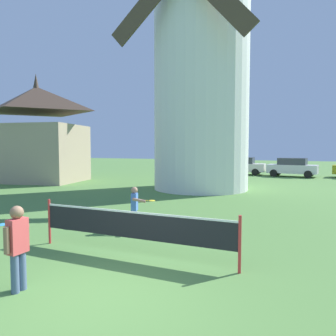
# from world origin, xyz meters

# --- Properties ---
(ground_plane) EXTENTS (120.00, 120.00, 0.00)m
(ground_plane) POSITION_xyz_m (0.00, 0.00, 0.00)
(ground_plane) COLOR #517F3D
(windmill) EXTENTS (7.89, 6.12, 15.13)m
(windmill) POSITION_xyz_m (-2.44, 13.16, 7.76)
(windmill) COLOR white
(windmill) RESTS_ON ground_plane
(tennis_net) EXTENTS (4.71, 0.06, 1.10)m
(tennis_net) POSITION_xyz_m (-0.44, 1.73, 0.68)
(tennis_net) COLOR red
(tennis_net) RESTS_ON ground_plane
(player_near) EXTENTS (0.78, 0.56, 1.42)m
(player_near) POSITION_xyz_m (-1.33, -0.45, 0.80)
(player_near) COLOR slate
(player_near) RESTS_ON ground_plane
(player_far) EXTENTS (0.79, 0.41, 1.25)m
(player_far) POSITION_xyz_m (-1.44, 3.68, 0.71)
(player_far) COLOR slate
(player_far) RESTS_ON ground_plane
(stray_ball) EXTENTS (0.25, 0.25, 0.25)m
(stray_ball) POSITION_xyz_m (-3.16, 3.14, 0.13)
(stray_ball) COLOR #4CB259
(stray_ball) RESTS_ON ground_plane
(parked_car_green) EXTENTS (4.55, 2.37, 1.56)m
(parked_car_green) POSITION_xyz_m (-6.89, 24.13, 0.81)
(parked_car_green) COLOR #1E6638
(parked_car_green) RESTS_ON ground_plane
(parked_car_cream) EXTENTS (4.44, 1.92, 1.56)m
(parked_car_cream) POSITION_xyz_m (-2.21, 24.40, 0.81)
(parked_car_cream) COLOR silver
(parked_car_cream) RESTS_ON ground_plane
(parked_car_silver) EXTENTS (4.09, 2.30, 1.56)m
(parked_car_silver) POSITION_xyz_m (2.26, 23.85, 0.81)
(parked_car_silver) COLOR silver
(parked_car_silver) RESTS_ON ground_plane
(chapel) EXTENTS (7.09, 5.77, 7.60)m
(chapel) POSITION_xyz_m (-14.35, 12.56, 3.28)
(chapel) COLOR tan
(chapel) RESTS_ON ground_plane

